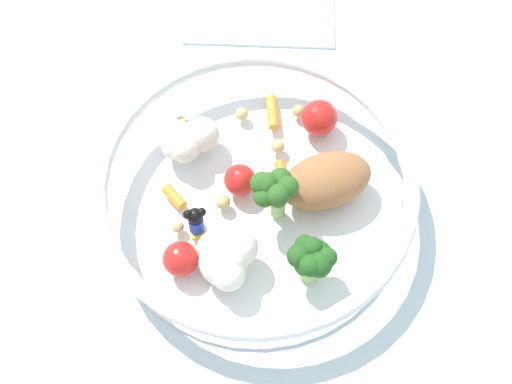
{
  "coord_description": "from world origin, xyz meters",
  "views": [
    {
      "loc": [
        -0.02,
        0.25,
        0.5
      ],
      "look_at": [
        0.02,
        -0.01,
        0.02
      ],
      "focal_mm": 48.44,
      "sensor_mm": 36.0,
      "label": 1
    }
  ],
  "objects": [
    {
      "name": "food_container",
      "position": [
        0.02,
        -0.0,
        0.03
      ],
      "size": [
        0.25,
        0.25,
        0.06
      ],
      "color": "white",
      "rests_on": "ground_plane"
    },
    {
      "name": "ground_plane",
      "position": [
        0.0,
        0.0,
        0.0
      ],
      "size": [
        2.4,
        2.4,
        0.0
      ],
      "primitive_type": "plane",
      "color": "silver"
    },
    {
      "name": "folded_napkin",
      "position": [
        0.05,
        -0.23,
        0.0
      ],
      "size": [
        0.15,
        0.12,
        0.01
      ],
      "primitive_type": "cube",
      "rotation": [
        0.0,
        0.0,
        0.1
      ],
      "color": "white",
      "rests_on": "ground_plane"
    }
  ]
}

